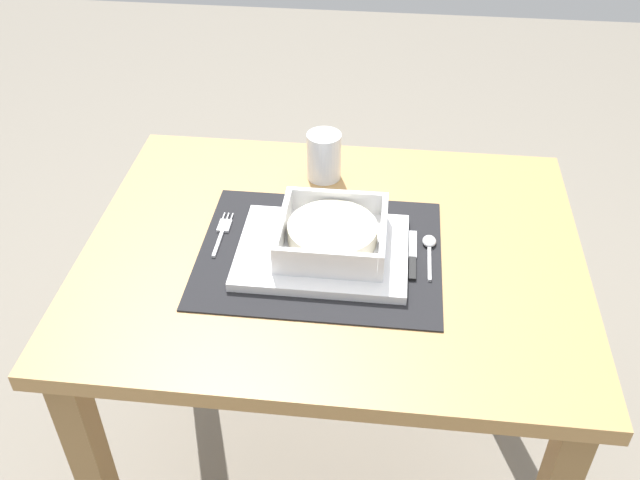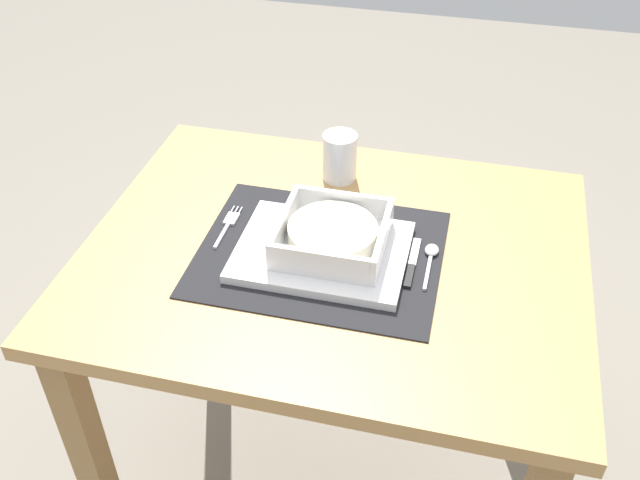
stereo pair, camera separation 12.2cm
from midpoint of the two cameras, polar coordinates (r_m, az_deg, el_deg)
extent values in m
plane|color=gray|center=(1.78, -1.29, -18.63)|extent=(6.00, 6.00, 0.00)
cube|color=#B2844C|center=(1.26, -1.73, -1.22)|extent=(0.87, 0.69, 0.03)
cube|color=olive|center=(1.79, -12.55, -3.04)|extent=(0.05, 0.05, 0.68)
cube|color=olive|center=(1.72, 12.68, -4.92)|extent=(0.05, 0.05, 0.68)
cube|color=black|center=(1.24, -2.82, -1.15)|extent=(0.42, 0.34, 0.00)
cube|color=white|center=(1.22, -2.63, -1.03)|extent=(0.29, 0.22, 0.02)
cube|color=white|center=(1.22, -1.85, -0.26)|extent=(0.18, 0.18, 0.01)
cube|color=white|center=(1.22, -5.86, 0.98)|extent=(0.01, 0.18, 0.04)
cube|color=white|center=(1.20, 2.18, 0.43)|extent=(0.01, 0.18, 0.04)
cube|color=white|center=(1.14, -2.46, -1.91)|extent=(0.16, 0.01, 0.04)
cube|color=white|center=(1.28, -1.35, 3.05)|extent=(0.16, 0.01, 0.04)
cylinder|color=beige|center=(1.21, -1.87, 0.48)|extent=(0.15, 0.15, 0.03)
cube|color=silver|center=(1.27, -10.88, -0.42)|extent=(0.01, 0.07, 0.00)
cube|color=silver|center=(1.31, -10.29, 1.02)|extent=(0.02, 0.04, 0.00)
cylinder|color=silver|center=(1.33, -10.32, 1.76)|extent=(0.00, 0.02, 0.00)
cylinder|color=silver|center=(1.33, -10.00, 1.74)|extent=(0.00, 0.02, 0.00)
cylinder|color=silver|center=(1.33, -9.68, 1.72)|extent=(0.00, 0.02, 0.00)
cube|color=silver|center=(1.21, 5.91, -2.04)|extent=(0.01, 0.09, 0.00)
ellipsoid|color=silver|center=(1.26, 5.99, -0.20)|extent=(0.02, 0.03, 0.01)
cube|color=black|center=(1.20, 4.52, -2.41)|extent=(0.01, 0.06, 0.01)
cube|color=silver|center=(1.25, 4.67, -0.45)|extent=(0.01, 0.07, 0.00)
cylinder|color=white|center=(1.41, -2.18, 6.64)|extent=(0.07, 0.07, 0.10)
cylinder|color=maroon|center=(1.42, -2.16, 5.94)|extent=(0.06, 0.06, 0.05)
camera|label=1|loc=(0.06, -92.86, -2.27)|focal=40.08mm
camera|label=2|loc=(0.06, 87.14, 2.27)|focal=40.08mm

